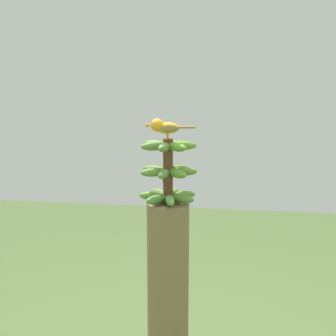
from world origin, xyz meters
The scene contains 3 objects.
banana_tree centered at (0.00, 0.00, 0.56)m, with size 0.18×0.18×1.11m, color olive.
banana_bunch centered at (0.00, 0.00, 1.25)m, with size 0.25×0.25×0.27m.
perched_bird centered at (0.02, -0.01, 1.44)m, with size 0.07×0.20×0.08m.
Camera 1 is at (1.78, 0.28, 1.59)m, focal length 46.99 mm.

